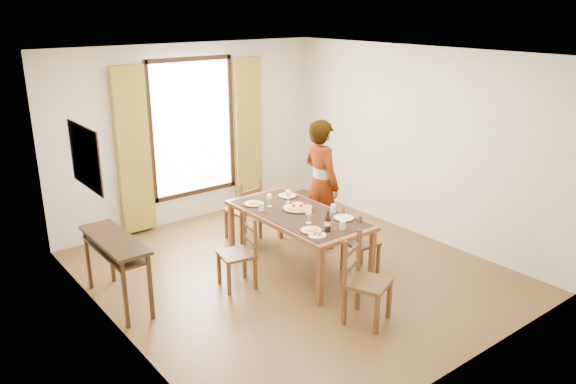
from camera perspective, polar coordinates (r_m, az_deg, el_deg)
ground at (r=7.20m, az=0.49°, el=-8.10°), size 5.00×5.00×0.00m
room_shell at (r=6.74m, az=-0.19°, el=4.08°), size 4.60×5.10×2.74m
console_table at (r=6.49m, az=-17.19°, el=-5.41°), size 0.38×1.20×0.80m
dining_table at (r=7.03m, az=1.00°, el=-2.58°), size 0.95×1.93×0.76m
chair_west at (r=6.72m, az=-4.99°, el=-6.32°), size 0.46×0.46×0.88m
chair_north at (r=8.03m, az=-4.46°, el=-1.94°), size 0.44×0.44×0.92m
chair_south at (r=6.03m, az=7.81°, el=-9.14°), size 0.55×0.55×0.95m
chair_east at (r=7.08m, az=7.21°, el=-5.23°), size 0.40×0.40×0.84m
man at (r=7.69m, az=3.40°, el=0.84°), size 0.71×0.51×1.79m
plate_sw at (r=6.43m, az=2.37°, el=-3.79°), size 0.27×0.27×0.05m
plate_se at (r=6.83m, az=5.69°, el=-2.51°), size 0.27×0.27×0.05m
plate_nw at (r=7.29m, az=-3.53°, el=-1.08°), size 0.27×0.27×0.05m
plate_ne at (r=7.58m, az=-0.07°, el=-0.27°), size 0.27×0.27×0.05m
pasta_platter at (r=7.10m, az=0.98°, el=-1.38°), size 0.40×0.40×0.10m
caprese_plate at (r=6.32m, az=3.00°, el=-4.31°), size 0.20×0.20×0.04m
wine_glass_a at (r=6.64m, az=2.11°, el=-2.45°), size 0.08×0.08×0.18m
wine_glass_b at (r=7.33m, az=0.02°, el=-0.40°), size 0.08×0.08×0.18m
wine_glass_c at (r=7.18m, az=-1.90°, el=-0.81°), size 0.08×0.08×0.18m
tumbler_a at (r=7.03m, az=4.63°, el=-1.67°), size 0.07×0.07×0.10m
tumbler_b at (r=7.06m, az=-2.72°, el=-1.52°), size 0.07×0.07×0.10m
tumbler_c at (r=6.51m, az=5.56°, el=-3.36°), size 0.07×0.07×0.10m
wine_bottle at (r=6.41m, az=4.07°, el=-2.98°), size 0.07×0.07×0.25m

